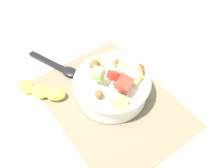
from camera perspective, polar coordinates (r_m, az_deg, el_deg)
The scene contains 5 objects.
ground_plane at distance 0.70m, azimuth -0.07°, elevation -4.17°, with size 2.40×2.40×0.00m, color silver.
placemat at distance 0.70m, azimuth -0.08°, elevation -4.03°, with size 0.41×0.30×0.01m, color #756B56.
salad_bowl at distance 0.68m, azimuth 0.16°, elevation -0.28°, with size 0.21×0.21×0.12m.
serving_spoon at distance 0.79m, azimuth -11.30°, elevation 3.59°, with size 0.18×0.09×0.01m.
banana_whole at distance 0.73m, azimuth -15.69°, elevation -1.47°, with size 0.14×0.11×0.04m.
Camera 1 is at (0.33, -0.25, 0.57)m, focal length 41.16 mm.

